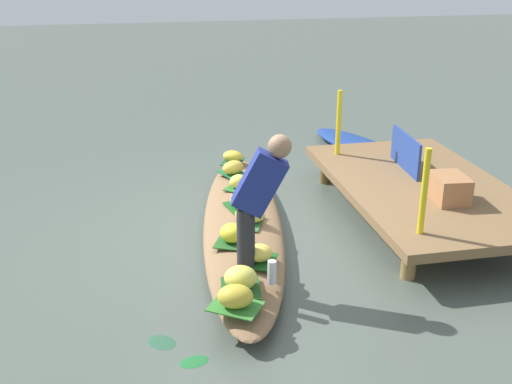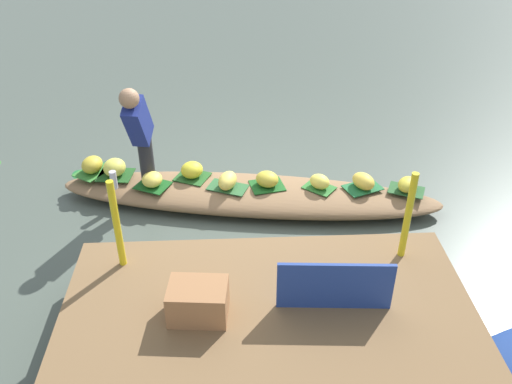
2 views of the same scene
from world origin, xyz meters
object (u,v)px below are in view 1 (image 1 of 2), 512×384
(banana_bunch_7, at_px, (259,253))
(banana_bunch_0, at_px, (233,167))
(moored_boat, at_px, (366,149))
(banana_bunch_4, at_px, (238,181))
(banana_bunch_3, at_px, (250,215))
(banana_bunch_2, at_px, (241,199))
(banana_bunch_6, at_px, (233,233))
(banana_bunch_5, at_px, (233,156))
(vendor_boat, at_px, (242,225))
(produce_crate, at_px, (449,188))
(banana_bunch_8, at_px, (235,296))
(vendor_person, at_px, (259,193))
(market_banner, at_px, (405,152))
(water_bottle, at_px, (272,272))
(banana_bunch_1, at_px, (241,278))

(banana_bunch_7, bearing_deg, banana_bunch_0, 175.99)
(moored_boat, xyz_separation_m, banana_bunch_4, (1.59, -2.20, 0.24))
(banana_bunch_3, height_order, banana_bunch_7, banana_bunch_3)
(banana_bunch_2, height_order, banana_bunch_6, banana_bunch_6)
(banana_bunch_0, relative_size, banana_bunch_5, 1.06)
(banana_bunch_2, height_order, banana_bunch_7, banana_bunch_2)
(vendor_boat, bearing_deg, produce_crate, 86.62)
(banana_bunch_6, height_order, produce_crate, produce_crate)
(banana_bunch_8, distance_m, vendor_person, 0.93)
(vendor_person, height_order, market_banner, vendor_person)
(produce_crate, bearing_deg, banana_bunch_5, -138.68)
(banana_bunch_3, xyz_separation_m, banana_bunch_6, (0.40, -0.24, 0.00))
(banana_bunch_7, height_order, water_bottle, water_bottle)
(moored_boat, relative_size, banana_bunch_4, 10.54)
(banana_bunch_8, bearing_deg, banana_bunch_7, 154.83)
(water_bottle, bearing_deg, vendor_person, -172.77)
(banana_bunch_6, bearing_deg, water_bottle, 12.69)
(banana_bunch_4, xyz_separation_m, vendor_person, (1.90, -0.15, 0.60))
(produce_crate, bearing_deg, banana_bunch_4, -121.48)
(banana_bunch_0, xyz_separation_m, water_bottle, (2.72, -0.13, 0.02))
(banana_bunch_0, bearing_deg, produce_crate, 49.31)
(vendor_boat, distance_m, banana_bunch_6, 0.70)
(banana_bunch_2, relative_size, market_banner, 0.29)
(banana_bunch_5, distance_m, banana_bunch_7, 2.78)
(banana_bunch_0, xyz_separation_m, banana_bunch_1, (2.75, -0.41, 0.01))
(banana_bunch_0, relative_size, market_banner, 0.32)
(banana_bunch_5, relative_size, banana_bunch_8, 0.95)
(banana_bunch_5, height_order, produce_crate, produce_crate)
(moored_boat, height_order, banana_bunch_7, banana_bunch_7)
(banana_bunch_6, distance_m, market_banner, 2.59)
(banana_bunch_3, xyz_separation_m, produce_crate, (0.23, 2.06, 0.21))
(banana_bunch_1, xyz_separation_m, banana_bunch_7, (-0.45, 0.25, -0.02))
(banana_bunch_7, xyz_separation_m, vendor_person, (0.07, -0.02, 0.61))
(moored_boat, distance_m, banana_bunch_4, 2.73)
(banana_bunch_2, height_order, water_bottle, water_bottle)
(banana_bunch_0, relative_size, banana_bunch_1, 1.04)
(banana_bunch_5, bearing_deg, banana_bunch_7, -4.87)
(banana_bunch_7, relative_size, banana_bunch_8, 0.88)
(moored_boat, xyz_separation_m, banana_bunch_6, (2.99, -2.50, 0.25))
(banana_bunch_0, height_order, banana_bunch_7, banana_bunch_0)
(banana_bunch_4, height_order, produce_crate, produce_crate)
(banana_bunch_6, bearing_deg, moored_boat, 140.06)
(vendor_boat, height_order, banana_bunch_4, banana_bunch_4)
(moored_boat, height_order, water_bottle, water_bottle)
(banana_bunch_6, bearing_deg, vendor_boat, 161.66)
(water_bottle, bearing_deg, moored_boat, 148.85)
(banana_bunch_8, height_order, market_banner, market_banner)
(vendor_boat, relative_size, produce_crate, 9.68)
(produce_crate, bearing_deg, banana_bunch_0, -130.69)
(banana_bunch_8, distance_m, produce_crate, 2.82)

